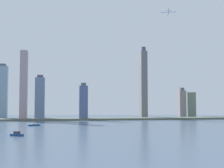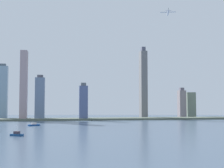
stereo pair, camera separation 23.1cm
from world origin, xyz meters
name	(u,v)px [view 1 (the left image)]	position (x,y,z in m)	size (l,w,h in m)	color
waterfront_pier	(131,119)	(0.00, 435.16, 1.97)	(891.84, 53.28, 3.95)	#5A6555
skyscraper_0	(2,92)	(-281.17, 482.42, 59.90)	(24.22, 13.81, 123.10)	#7695AE
skyscraper_1	(40,98)	(-197.32, 445.75, 46.14)	(20.12, 24.56, 95.94)	slate
skyscraper_3	(182,103)	(150.25, 516.46, 35.55)	(16.81, 19.61, 75.59)	gray
skyscraper_4	(143,84)	(40.55, 482.87, 81.89)	(15.06, 23.62, 170.20)	slate
skyscraper_6	(24,85)	(-230.66, 439.62, 72.97)	(14.05, 27.20, 145.94)	#A89094
skyscraper_8	(190,105)	(185.60, 547.11, 32.48)	(23.80, 24.69, 64.95)	slate
skyscraper_9	(83,102)	(-106.38, 426.76, 37.56)	(18.09, 14.70, 79.08)	#4D5C89
boat_3	(17,134)	(-203.26, 101.97, 1.83)	(14.62, 11.57, 11.75)	navy
boat_4	(34,125)	(-196.70, 262.43, 1.66)	(18.35, 12.37, 4.52)	#15458E
airplane	(168,13)	(72.93, 396.20, 231.04)	(33.00, 33.67, 8.04)	silver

